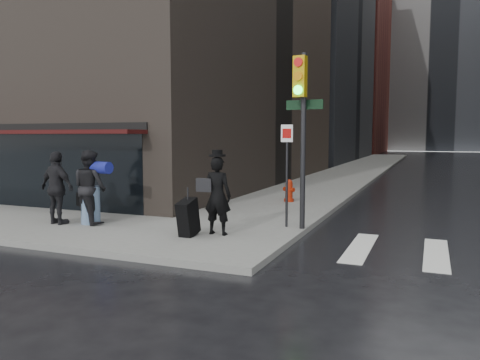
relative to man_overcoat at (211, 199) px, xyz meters
The scene contains 10 objects.
ground 1.08m from the man_overcoat, 103.09° to the right, with size 140.00×140.00×0.00m, color black.
sidewalk_left 26.70m from the man_overcoat, 90.16° to the left, with size 4.00×50.00×0.15m, color slate.
bldg_left_far 64.18m from the man_overcoat, 101.97° to the left, with size 22.00×20.00×26.00m, color #5E2920.
bldg_distant 79.33m from the man_overcoat, 85.64° to the left, with size 40.00×12.00×32.00m, color slate.
storefront 7.29m from the man_overcoat, 167.42° to the left, with size 8.40×1.11×2.83m.
man_overcoat is the anchor object (origin of this frame).
man_jeans 3.67m from the man_overcoat, behind, with size 1.40×1.07×2.00m.
man_greycoat 4.45m from the man_overcoat, behind, with size 1.21×0.62×1.97m.
traffic_light 3.05m from the man_overcoat, 39.94° to the left, with size 1.10×0.56×4.45m.
fire_hydrant 6.24m from the man_overcoat, 89.04° to the left, with size 0.47×0.36×0.81m.
Camera 1 is at (4.94, -9.70, 2.54)m, focal length 35.00 mm.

